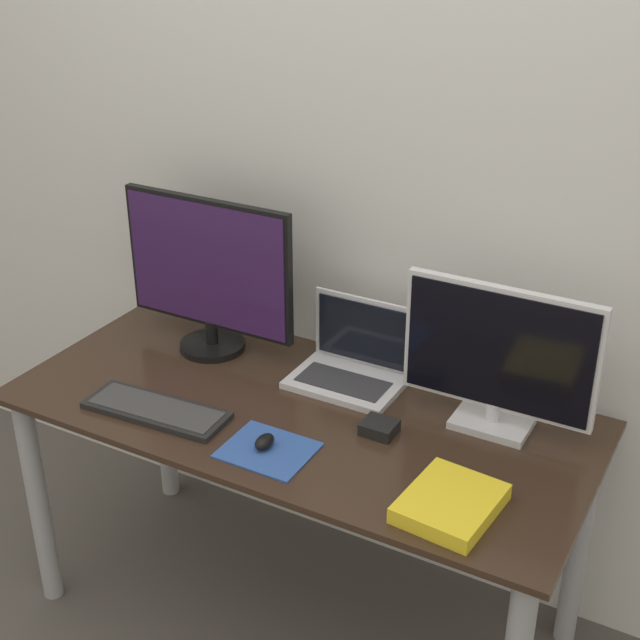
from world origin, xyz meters
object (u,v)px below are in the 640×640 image
Objects in this scene: monitor_right at (499,358)px; keyboard at (156,410)px; mouse at (265,442)px; monitor_left at (209,273)px; power_brick at (379,428)px; book at (450,504)px; laptop at (353,361)px.

keyboard is at bearing -155.02° from monitor_right.
monitor_left is at bearing 138.26° from mouse.
keyboard is 0.58m from power_brick.
keyboard is at bearing -78.01° from monitor_left.
monitor_right reaches higher than book.
power_brick is (0.55, 0.20, 0.01)m from keyboard.
book is 2.90× the size of power_brick.
mouse is at bearing -0.29° from keyboard.
monitor_left is 8.45× the size of mouse.
monitor_left is 6.39× the size of power_brick.
mouse is (-0.45, -0.37, -0.18)m from monitor_right.
power_brick is at bearing -49.13° from laptop.
mouse is 0.48m from book.
monitor_left is at bearing 164.91° from power_brick.
laptop is 0.41m from mouse.
mouse is (0.41, -0.37, -0.22)m from monitor_left.
monitor_left reaches higher than power_brick.
keyboard is (0.08, -0.36, -0.23)m from monitor_left.
monitor_right is 0.44m from laptop.
monitor_right reaches higher than mouse.
mouse is at bearing 179.67° from book.
monitor_left is 0.68m from power_brick.
book is at bearing -0.33° from mouse.
power_brick is (0.62, -0.17, -0.22)m from monitor_left.
monitor_left is at bearing -174.70° from laptop.
keyboard is at bearing 179.69° from book.
book is at bearing -84.98° from monitor_right.
monitor_right is 7.64× the size of mouse.
monitor_right is at bearing 0.00° from monitor_left.
laptop reaches higher than mouse.
keyboard is 0.81m from book.
monitor_right reaches higher than keyboard.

